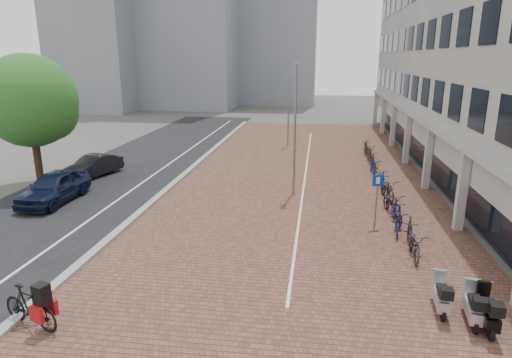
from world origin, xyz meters
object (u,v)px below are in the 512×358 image
(scooter_front, at_px, (473,305))
(parking_sign, at_px, (377,192))
(scooter_mid, at_px, (487,309))
(scooter_back, at_px, (441,294))
(car_navy, at_px, (54,187))
(car_dark, at_px, (93,166))
(hero_bike, at_px, (30,306))

(scooter_front, relative_size, parking_sign, 0.67)
(scooter_front, xyz_separation_m, scooter_mid, (0.28, -0.23, 0.02))
(scooter_mid, xyz_separation_m, scooter_back, (-0.99, 0.68, -0.03))
(scooter_mid, height_order, parking_sign, parking_sign)
(car_navy, distance_m, scooter_back, 18.06)
(car_navy, xyz_separation_m, car_dark, (-0.48, 4.79, -0.13))
(car_navy, height_order, car_dark, car_navy)
(hero_bike, xyz_separation_m, scooter_front, (11.72, 1.91, -0.09))
(scooter_back, distance_m, parking_sign, 6.54)
(car_navy, bearing_deg, scooter_mid, -24.72)
(car_navy, height_order, hero_bike, car_navy)
(scooter_front, height_order, scooter_mid, scooter_mid)
(car_dark, distance_m, scooter_back, 20.89)
(scooter_front, relative_size, scooter_back, 1.01)
(car_navy, distance_m, car_dark, 4.82)
(scooter_front, bearing_deg, scooter_back, 154.88)
(scooter_front, relative_size, scooter_mid, 0.96)
(car_dark, distance_m, scooter_front, 21.73)
(scooter_front, bearing_deg, parking_sign, 111.97)
(scooter_mid, bearing_deg, car_navy, 159.99)
(car_navy, xyz_separation_m, scooter_mid, (17.45, -8.12, -0.22))
(car_navy, xyz_separation_m, scooter_front, (17.16, -7.89, -0.24))
(scooter_back, bearing_deg, car_navy, 160.74)
(scooter_front, xyz_separation_m, scooter_back, (-0.71, 0.45, -0.00))
(scooter_mid, relative_size, scooter_back, 1.05)
(car_navy, distance_m, scooter_mid, 19.24)
(car_dark, relative_size, parking_sign, 1.70)
(car_dark, relative_size, scooter_mid, 2.43)
(car_navy, height_order, parking_sign, parking_sign)
(parking_sign, bearing_deg, car_dark, 137.71)
(scooter_mid, bearing_deg, scooter_front, 145.81)
(hero_bike, bearing_deg, car_navy, 46.97)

